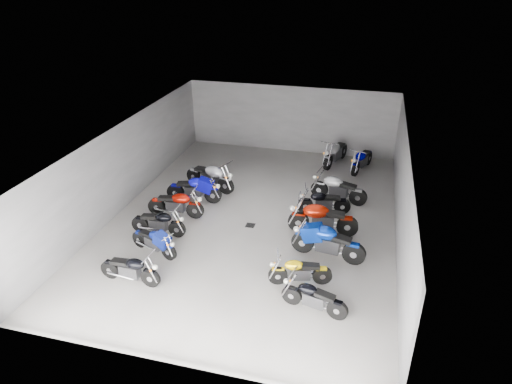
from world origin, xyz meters
TOP-DOWN VIEW (x-y plane):
  - ground at (0.00, 0.00)m, footprint 14.00×14.00m
  - wall_back at (0.00, 7.00)m, footprint 10.00×0.10m
  - wall_left at (-5.00, 0.00)m, footprint 0.10×14.00m
  - wall_right at (5.00, 0.00)m, footprint 0.10×14.00m
  - ceiling at (0.00, 0.00)m, footprint 10.00×14.00m
  - drain_grate at (0.00, -0.50)m, footprint 0.32×0.32m
  - motorcycle_left_a at (-2.52, -4.46)m, footprint 1.93×0.41m
  - motorcycle_left_b at (-2.52, -2.92)m, footprint 1.79×0.74m
  - motorcycle_left_c at (-2.86, -1.84)m, footprint 1.96×0.38m
  - motorcycle_left_d at (-2.79, -0.52)m, footprint 2.13×0.45m
  - motorcycle_left_e at (-2.57, 0.74)m, footprint 2.20×0.47m
  - motorcycle_left_f at (-2.34, 1.92)m, footprint 2.28×0.90m
  - motorcycle_right_a at (2.78, -4.36)m, footprint 1.84×0.56m
  - motorcycle_right_b at (2.23, -3.31)m, footprint 1.83×0.60m
  - motorcycle_right_c at (2.84, -1.78)m, footprint 2.38×0.58m
  - motorcycle_right_d at (2.51, -0.38)m, footprint 2.40×0.51m
  - motorcycle_right_e at (2.38, 1.04)m, footprint 1.95×0.57m
  - motorcycle_right_f at (2.81, 2.16)m, footprint 2.23×0.62m
  - motorcycle_back_e at (2.35, 5.81)m, footprint 0.88×2.30m
  - motorcycle_back_f at (3.57, 5.38)m, footprint 0.83×2.08m

SIDE VIEW (x-z plane):
  - ground at x=0.00m, z-range 0.00..0.00m
  - drain_grate at x=0.00m, z-range 0.00..0.01m
  - motorcycle_right_b at x=2.23m, z-range 0.04..0.85m
  - motorcycle_left_b at x=-2.52m, z-range 0.04..0.86m
  - motorcycle_right_a at x=2.78m, z-range 0.04..0.86m
  - motorcycle_left_a at x=-2.52m, z-range 0.04..0.89m
  - motorcycle_left_c at x=-2.86m, z-range 0.04..0.90m
  - motorcycle_right_e at x=2.38m, z-range 0.04..0.91m
  - motorcycle_left_d at x=-2.79m, z-range 0.04..0.98m
  - motorcycle_back_f at x=3.57m, z-range 0.04..0.99m
  - motorcycle_left_e at x=-2.57m, z-range 0.04..1.01m
  - motorcycle_right_f at x=2.81m, z-range 0.05..1.03m
  - motorcycle_left_f at x=-2.34m, z-range 0.05..1.08m
  - motorcycle_back_e at x=2.35m, z-range 0.05..1.09m
  - motorcycle_right_c at x=2.84m, z-range 0.05..1.10m
  - motorcycle_right_d at x=2.51m, z-range 0.05..1.10m
  - wall_back at x=0.00m, z-range 0.00..3.20m
  - wall_left at x=-5.00m, z-range 0.00..3.20m
  - wall_right at x=5.00m, z-range 0.00..3.20m
  - ceiling at x=0.00m, z-range 3.20..3.24m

